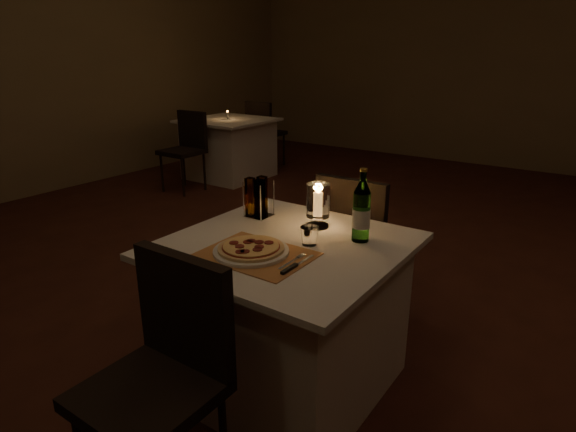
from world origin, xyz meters
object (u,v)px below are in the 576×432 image
Objects in this scene: chair_far at (357,235)px; neighbor_table_left at (229,148)px; main_table at (286,315)px; pizza at (251,247)px; water_bottle at (361,212)px; chair_near at (166,359)px; tumbler at (309,236)px; plate at (251,251)px; hurricane_candle at (318,202)px.

chair_far is 3.69m from neighbor_table_left.
main_table is 3.57× the size of pizza.
water_bottle is at bearing 51.86° from pizza.
chair_near and chair_far have the same top height.
pizza is 0.51m from water_bottle.
plate is at bearing -123.92° from tumbler.
tumbler is (0.10, -0.67, 0.23)m from chair_far.
tumbler is 4.21m from neighbor_table_left.
water_bottle is at bearing 47.02° from tumbler.
chair_far is at bearing 91.26° from hurricane_candle.
hurricane_candle reaches higher than plate.
hurricane_candle is (-0.25, 0.04, -0.01)m from water_bottle.
pizza reaches higher than main_table.
main_table is 0.60m from water_bottle.
plate is 1.14× the size of pizza.
neighbor_table_left is (-3.04, 2.89, -0.41)m from tumbler.
chair_near is at bearing -97.47° from tumbler.
chair_near is 0.58m from pizza.
main_table is 1.00× the size of neighbor_table_left.
main_table is at bearing -44.92° from neighbor_table_left.
chair_far reaches higher than tumbler.
chair_near is 4.69m from neighbor_table_left.
pizza is 4.26m from neighbor_table_left.
hurricane_candle reaches higher than chair_far.
plate is (-0.05, -0.89, 0.20)m from chair_far.
plate is 0.02m from pizza.
hurricane_candle is at bearing 82.18° from pizza.
chair_far is 0.92m from pizza.
neighbor_table_left is at bearing 137.80° from hurricane_candle.
pizza is 0.27m from tumbler.
chair_near is (0.00, -0.71, 0.18)m from main_table.
chair_far is 3.21× the size of pizza.
water_bottle is (0.31, 0.39, 0.12)m from plate.
main_table is at bearing 74.51° from pizza.
hurricane_candle is (0.01, 0.26, 0.49)m from main_table.
chair_far is at bearing 90.00° from chair_near.
hurricane_candle is (0.01, -0.46, 0.32)m from chair_far.
chair_near is 0.80m from tumbler.
water_bottle is (0.16, 0.17, 0.09)m from tumbler.
chair_far is 0.65m from water_bottle.
main_table is 12.15× the size of tumbler.
tumbler is 0.25m from water_bottle.
pizza is 0.45m from hurricane_candle.
chair_near reaches higher than plate.
chair_near is 10.93× the size of tumbler.
tumbler is 0.25m from hurricane_candle.
chair_far is at bearing 86.80° from pizza.
plate is at bearing -97.83° from hurricane_candle.
chair_near is 4.19× the size of hurricane_candle.
plate is (-0.05, 0.53, 0.20)m from chair_near.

